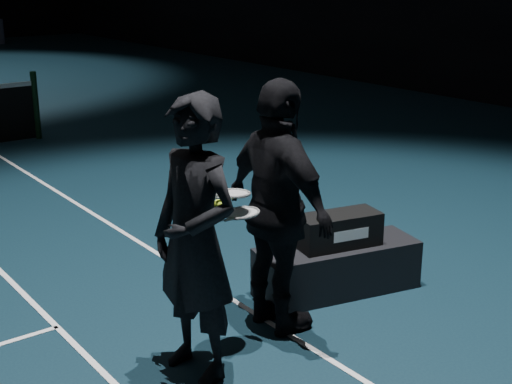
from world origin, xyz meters
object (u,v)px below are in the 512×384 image
at_px(racket_bag, 338,230).
at_px(racket_lower, 242,213).
at_px(player_bench, 337,268).
at_px(player_a, 195,240).
at_px(racket_upper, 233,193).
at_px(tennis_balls, 222,202).
at_px(player_b, 279,209).

relative_size(racket_bag, racket_lower, 1.05).
distance_m(player_bench, player_a, 1.85).
height_order(player_a, racket_upper, player_a).
xyz_separation_m(player_bench, racket_upper, (-1.26, -0.24, 0.98)).
bearing_deg(player_a, tennis_balls, 91.87).
xyz_separation_m(player_a, tennis_balls, (0.25, 0.05, 0.20)).
distance_m(player_bench, racket_bag, 0.36).
height_order(racket_bag, player_b, player_b).
relative_size(racket_lower, racket_upper, 1.00).
relative_size(player_a, racket_lower, 2.88).
relative_size(player_bench, racket_upper, 2.10).
bearing_deg(tennis_balls, racket_bag, 12.00).
bearing_deg(racket_lower, tennis_balls, 178.53).
height_order(racket_upper, tennis_balls, racket_upper).
bearing_deg(tennis_balls, player_b, 10.25).
xyz_separation_m(player_a, player_b, (0.84, 0.16, 0.00)).
bearing_deg(player_bench, racket_upper, -156.10).
relative_size(racket_upper, tennis_balls, 5.67).
xyz_separation_m(racket_bag, racket_upper, (-1.26, -0.24, 0.63)).
bearing_deg(racket_bag, racket_lower, -154.25).
relative_size(player_bench, racket_bag, 2.00).
distance_m(player_bench, racket_upper, 1.62).
relative_size(racket_bag, tennis_balls, 5.95).
relative_size(racket_bag, racket_upper, 1.05).
bearing_deg(player_bench, racket_lower, -154.25).
bearing_deg(racket_bag, player_a, -154.71).
xyz_separation_m(racket_lower, racket_upper, (-0.06, 0.03, 0.15)).
bearing_deg(player_a, player_bench, 91.99).
distance_m(racket_bag, racket_upper, 1.43).
bearing_deg(racket_upper, racket_bag, -4.15).
bearing_deg(player_bench, tennis_balls, -154.69).
bearing_deg(player_b, player_bench, -75.55).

